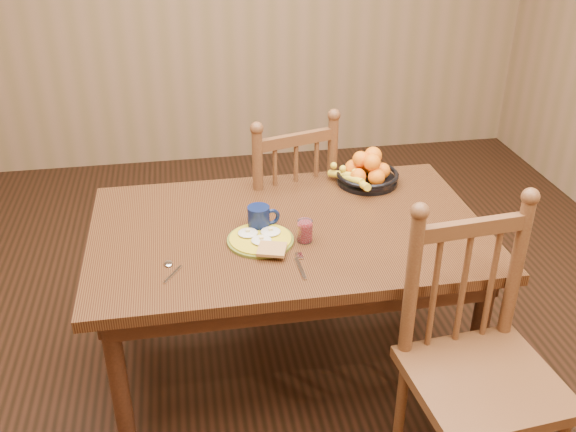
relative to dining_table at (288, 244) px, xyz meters
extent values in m
cube|color=black|center=(0.00, 0.00, -0.67)|extent=(4.50, 5.00, 0.01)
cube|color=black|center=(0.00, 0.00, 0.06)|extent=(1.60, 1.00, 0.04)
cube|color=black|center=(0.00, 0.42, -0.01)|extent=(1.40, 0.04, 0.10)
cube|color=black|center=(0.00, -0.42, -0.01)|extent=(1.40, 0.04, 0.10)
cube|color=black|center=(0.72, 0.00, -0.01)|extent=(0.04, 0.84, 0.10)
cube|color=black|center=(-0.72, 0.00, -0.01)|extent=(0.04, 0.84, 0.10)
cylinder|color=black|center=(-0.70, -0.40, -0.31)|extent=(0.07, 0.07, 0.70)
cylinder|color=black|center=(0.70, -0.40, -0.31)|extent=(0.07, 0.07, 0.70)
cylinder|color=black|center=(-0.70, 0.40, -0.31)|extent=(0.07, 0.07, 0.70)
cylinder|color=black|center=(0.70, 0.40, -0.31)|extent=(0.07, 0.07, 0.70)
cube|color=#4B2816|center=(0.06, 0.62, -0.18)|extent=(0.58, 0.56, 0.04)
cylinder|color=#4B2816|center=(0.19, 0.85, -0.43)|extent=(0.04, 0.04, 0.46)
cylinder|color=#4B2816|center=(-0.18, 0.74, -0.43)|extent=(0.04, 0.04, 0.46)
cylinder|color=#4B2816|center=(0.29, 0.50, -0.43)|extent=(0.04, 0.04, 0.46)
cylinder|color=#4B2816|center=(-0.08, 0.39, -0.43)|extent=(0.04, 0.04, 0.46)
cylinder|color=#4B2816|center=(0.30, 0.48, 0.10)|extent=(0.05, 0.05, 0.56)
cylinder|color=#4B2816|center=(-0.07, 0.37, 0.10)|extent=(0.05, 0.05, 0.56)
cylinder|color=#4B2816|center=(0.11, 0.43, 0.04)|extent=(0.02, 0.02, 0.43)
cube|color=#4B2816|center=(0.11, 0.43, 0.29)|extent=(0.38, 0.14, 0.05)
cube|color=#4B2816|center=(0.55, -0.74, -0.16)|extent=(0.53, 0.51, 0.04)
cylinder|color=#4B2816|center=(0.33, -0.57, -0.43)|extent=(0.04, 0.04, 0.48)
cylinder|color=#4B2816|center=(0.73, -0.54, -0.43)|extent=(0.04, 0.04, 0.48)
cylinder|color=#4B2816|center=(0.33, -0.55, 0.13)|extent=(0.05, 0.05, 0.58)
cylinder|color=#4B2816|center=(0.73, -0.51, 0.13)|extent=(0.05, 0.05, 0.58)
cylinder|color=#4B2816|center=(0.53, -0.53, 0.07)|extent=(0.02, 0.02, 0.45)
cube|color=#4B2816|center=(0.53, -0.53, 0.33)|extent=(0.40, 0.07, 0.06)
cylinder|color=#59601E|center=(-0.13, -0.10, 0.09)|extent=(0.26, 0.26, 0.01)
cylinder|color=gold|center=(-0.13, -0.10, 0.10)|extent=(0.24, 0.24, 0.01)
ellipsoid|color=silver|center=(-0.17, -0.06, 0.11)|extent=(0.08, 0.08, 0.01)
cube|color=#F2E08C|center=(-0.17, -0.06, 0.12)|extent=(0.02, 0.02, 0.01)
ellipsoid|color=silver|center=(-0.08, -0.07, 0.11)|extent=(0.08, 0.08, 0.01)
cube|color=#F2E08C|center=(-0.08, -0.07, 0.12)|extent=(0.02, 0.02, 0.01)
ellipsoid|color=silver|center=(-0.13, -0.13, 0.11)|extent=(0.08, 0.08, 0.01)
cube|color=#F2E08C|center=(-0.13, -0.13, 0.12)|extent=(0.02, 0.02, 0.01)
cube|color=brown|center=(-0.10, -0.20, 0.11)|extent=(0.13, 0.13, 0.01)
cube|color=silver|center=(-0.01, -0.32, 0.09)|extent=(0.02, 0.15, 0.00)
cube|color=silver|center=(0.00, -0.23, 0.09)|extent=(0.03, 0.05, 0.00)
cube|color=silver|center=(-0.47, -0.28, 0.09)|extent=(0.07, 0.11, 0.00)
ellipsoid|color=silver|center=(-0.49, -0.20, 0.09)|extent=(0.03, 0.04, 0.01)
cylinder|color=#091336|center=(-0.12, 0.00, 0.13)|extent=(0.09, 0.09, 0.10)
torus|color=#091336|center=(-0.07, 0.00, 0.13)|extent=(0.07, 0.03, 0.07)
cylinder|color=black|center=(-0.12, 0.00, 0.18)|extent=(0.08, 0.08, 0.00)
cylinder|color=silver|center=(0.05, -0.12, 0.13)|extent=(0.06, 0.06, 0.09)
cylinder|color=maroon|center=(0.05, -0.12, 0.12)|extent=(0.05, 0.05, 0.07)
cylinder|color=black|center=(0.43, 0.34, 0.09)|extent=(0.28, 0.28, 0.02)
torus|color=black|center=(0.43, 0.34, 0.13)|extent=(0.29, 0.29, 0.02)
cylinder|color=black|center=(0.43, 0.34, 0.09)|extent=(0.10, 0.10, 0.01)
sphere|color=orange|center=(0.50, 0.34, 0.14)|extent=(0.07, 0.07, 0.07)
sphere|color=orange|center=(0.46, 0.41, 0.14)|extent=(0.08, 0.08, 0.08)
sphere|color=orange|center=(0.38, 0.38, 0.15)|extent=(0.08, 0.08, 0.08)
sphere|color=orange|center=(0.38, 0.30, 0.14)|extent=(0.07, 0.07, 0.07)
sphere|color=orange|center=(0.46, 0.28, 0.14)|extent=(0.08, 0.08, 0.08)
sphere|color=orange|center=(0.46, 0.37, 0.21)|extent=(0.08, 0.08, 0.08)
sphere|color=orange|center=(0.40, 0.35, 0.20)|extent=(0.07, 0.07, 0.07)
sphere|color=orange|center=(0.44, 0.30, 0.21)|extent=(0.08, 0.08, 0.08)
cylinder|color=yellow|center=(0.34, 0.30, 0.13)|extent=(0.10, 0.17, 0.07)
cylinder|color=yellow|center=(0.32, 0.35, 0.13)|extent=(0.14, 0.15, 0.07)
cylinder|color=yellow|center=(0.37, 0.25, 0.13)|extent=(0.06, 0.18, 0.07)
camera|label=1|loc=(-0.39, -2.25, 1.39)|focal=40.00mm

